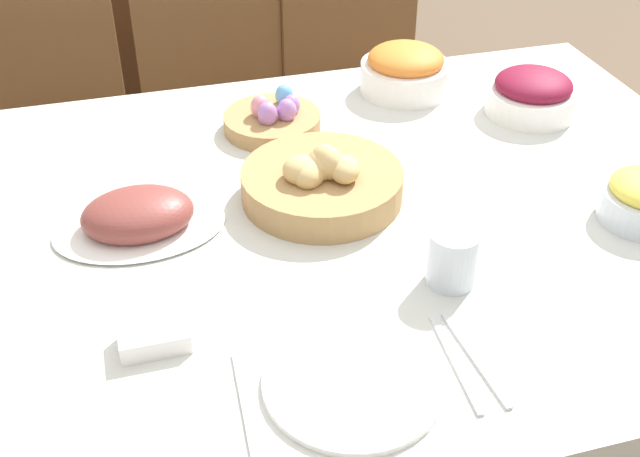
% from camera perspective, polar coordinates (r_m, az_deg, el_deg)
% --- Properties ---
extents(dining_table, '(1.76, 1.17, 0.75)m').
position_cam_1_polar(dining_table, '(1.66, -1.84, -10.24)').
color(dining_table, silver).
rests_on(dining_table, ground).
extents(chair_far_center, '(0.43, 0.43, 0.98)m').
position_cam_1_polar(chair_far_center, '(2.34, -7.05, 8.74)').
color(chair_far_center, brown).
rests_on(chair_far_center, ground).
extents(chair_far_left, '(0.47, 0.47, 0.98)m').
position_cam_1_polar(chair_far_left, '(2.33, -18.87, 6.89)').
color(chair_far_left, brown).
rests_on(chair_far_left, ground).
extents(chair_far_right, '(0.44, 0.44, 0.98)m').
position_cam_1_polar(chair_far_right, '(2.43, 3.02, 10.02)').
color(chair_far_right, brown).
rests_on(chair_far_right, ground).
extents(sideboard, '(1.53, 0.44, 0.89)m').
position_cam_1_polar(sideboard, '(3.04, -8.76, 13.59)').
color(sideboard, '#4C2D19').
rests_on(sideboard, ground).
extents(bread_basket, '(0.29, 0.29, 0.11)m').
position_cam_1_polar(bread_basket, '(1.45, 0.13, 3.39)').
color(bread_basket, '#AD8451').
rests_on(bread_basket, dining_table).
extents(egg_basket, '(0.20, 0.20, 0.08)m').
position_cam_1_polar(egg_basket, '(1.69, -3.35, 7.78)').
color(egg_basket, '#AD8451').
rests_on(egg_basket, dining_table).
extents(ham_platter, '(0.30, 0.21, 0.08)m').
position_cam_1_polar(ham_platter, '(1.41, -12.80, 0.81)').
color(ham_platter, white).
rests_on(ham_platter, dining_table).
extents(beet_salad_bowl, '(0.19, 0.19, 0.10)m').
position_cam_1_polar(beet_salad_bowl, '(1.80, 14.85, 9.24)').
color(beet_salad_bowl, white).
rests_on(beet_salad_bowl, dining_table).
extents(carrot_bowl, '(0.20, 0.20, 0.11)m').
position_cam_1_polar(carrot_bowl, '(1.85, 6.07, 11.13)').
color(carrot_bowl, white).
rests_on(carrot_bowl, dining_table).
extents(dinner_plate, '(0.25, 0.25, 0.01)m').
position_cam_1_polar(dinner_plate, '(1.11, 2.38, -10.87)').
color(dinner_plate, white).
rests_on(dinner_plate, dining_table).
extents(fork, '(0.02, 0.20, 0.00)m').
position_cam_1_polar(fork, '(1.09, -5.35, -12.46)').
color(fork, silver).
rests_on(fork, dining_table).
extents(knife, '(0.02, 0.20, 0.00)m').
position_cam_1_polar(knife, '(1.16, 9.57, -9.36)').
color(knife, silver).
rests_on(knife, dining_table).
extents(spoon, '(0.02, 0.20, 0.00)m').
position_cam_1_polar(spoon, '(1.17, 10.94, -9.04)').
color(spoon, silver).
rests_on(spoon, dining_table).
extents(drinking_cup, '(0.08, 0.08, 0.09)m').
position_cam_1_polar(drinking_cup, '(1.27, 9.40, -2.05)').
color(drinking_cup, silver).
rests_on(drinking_cup, dining_table).
extents(butter_dish, '(0.10, 0.06, 0.03)m').
position_cam_1_polar(butter_dish, '(1.18, -11.70, -7.59)').
color(butter_dish, white).
rests_on(butter_dish, dining_table).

